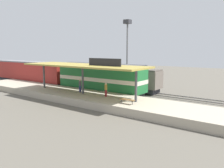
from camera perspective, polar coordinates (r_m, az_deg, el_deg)
ground_plane at (r=35.25m, az=0.14°, el=-2.21°), size 120.00×120.00×0.00m
track_near at (r=33.68m, az=-1.87°, el=-2.67°), size 3.20×110.00×0.16m
track_far at (r=37.34m, az=2.49°, el=-1.56°), size 3.20×110.00×0.16m
platform at (r=30.18m, az=-7.28°, el=-3.25°), size 6.00×44.00×0.90m
station_canopy at (r=29.56m, az=-7.30°, el=4.50°), size 5.20×18.00×4.70m
platform_bench at (r=24.23m, az=3.81°, el=-3.98°), size 0.44×1.70×0.50m
locomotive at (r=33.81m, az=-2.99°, el=1.45°), size 2.93×14.43×4.44m
passenger_carriage_single at (r=47.25m, az=-20.19°, el=2.85°), size 2.90×20.00×4.24m
freight_car at (r=36.73m, az=3.26°, el=1.33°), size 2.80×12.00×3.54m
light_mast at (r=40.06m, az=3.87°, el=11.14°), size 1.10×1.10×11.70m
person_waiting at (r=27.89m, az=-1.55°, el=-1.23°), size 0.34×0.34×1.71m
person_walking at (r=31.26m, az=-8.03°, el=-0.24°), size 0.34×0.34×1.71m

